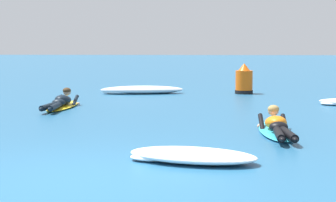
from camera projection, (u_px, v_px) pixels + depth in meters
The scene contains 6 objects.
ground_plane at pixel (156, 99), 17.02m from camera, with size 120.00×120.00×0.00m, color #235B84.
surfer_near at pixel (277, 127), 10.46m from camera, with size 0.62×2.69×0.55m.
surfer_far at pixel (61, 103), 14.64m from camera, with size 0.61×2.70×0.54m.
whitewater_mid_left at pixel (142, 90), 18.81m from camera, with size 2.82×1.21×0.26m.
whitewater_mid_right at pixel (193, 156), 8.07m from camera, with size 2.02×1.31×0.19m.
channel_marker_buoy at pixel (244, 82), 18.77m from camera, with size 0.59×0.59×1.01m.
Camera 1 is at (1.47, -6.88, 1.69)m, focal length 60.84 mm.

